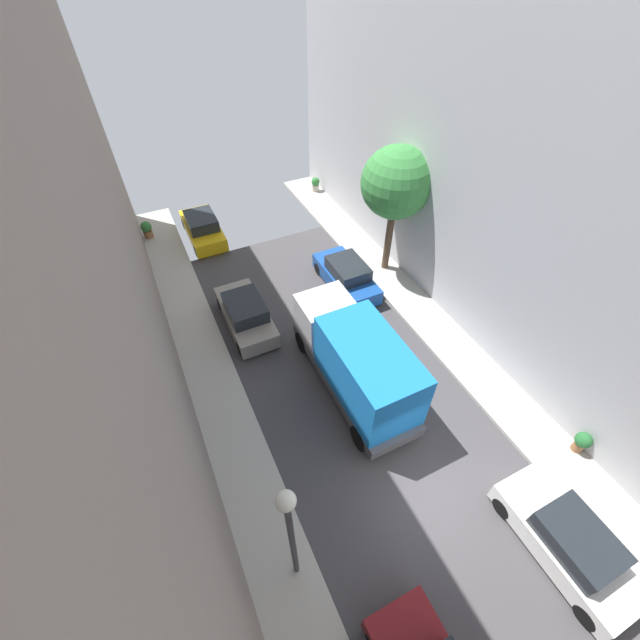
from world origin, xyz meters
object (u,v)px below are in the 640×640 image
(parked_car_left_3, at_px, (203,228))
(parked_car_right_2, at_px, (567,542))
(parked_car_left_2, at_px, (246,314))
(street_tree_1, at_px, (396,183))
(potted_plant_0, at_px, (315,184))
(parked_car_right_3, at_px, (346,276))
(potted_plant_2, at_px, (147,229))
(delivery_truck, at_px, (356,361))
(potted_plant_1, at_px, (582,441))
(lamp_post, at_px, (290,528))

(parked_car_left_3, distance_m, parked_car_right_2, 21.53)
(parked_car_left_2, height_order, street_tree_1, street_tree_1)
(parked_car_left_2, height_order, potted_plant_0, parked_car_left_2)
(parked_car_right_3, distance_m, street_tree_1, 4.90)
(street_tree_1, distance_m, potted_plant_0, 10.10)
(street_tree_1, height_order, potted_plant_0, street_tree_1)
(parked_car_left_3, bearing_deg, parked_car_right_2, -75.47)
(street_tree_1, xyz_separation_m, potted_plant_2, (-10.88, 8.37, -4.20))
(parked_car_right_2, height_order, street_tree_1, street_tree_1)
(parked_car_left_2, distance_m, street_tree_1, 9.02)
(parked_car_left_3, distance_m, potted_plant_2, 3.22)
(delivery_truck, bearing_deg, potted_plant_2, 111.26)
(potted_plant_0, height_order, potted_plant_1, potted_plant_0)
(street_tree_1, bearing_deg, delivery_truck, -130.99)
(potted_plant_0, height_order, potted_plant_2, potted_plant_2)
(parked_car_left_3, distance_m, potted_plant_1, 20.65)
(parked_car_right_2, xyz_separation_m, potted_plant_2, (-8.32, 22.20, -0.04))
(potted_plant_2, bearing_deg, street_tree_1, -37.58)
(delivery_truck, height_order, lamp_post, lamp_post)
(parked_car_right_3, bearing_deg, street_tree_1, 8.82)
(street_tree_1, bearing_deg, parked_car_left_2, -174.13)
(parked_car_left_3, xyz_separation_m, parked_car_right_3, (5.40, -7.41, 0.00))
(street_tree_1, relative_size, potted_plant_1, 7.07)
(potted_plant_2, relative_size, lamp_post, 0.18)
(parked_car_right_2, xyz_separation_m, potted_plant_0, (2.80, 22.99, -0.08))
(street_tree_1, relative_size, potted_plant_0, 6.93)
(parked_car_left_2, bearing_deg, potted_plant_0, 50.59)
(parked_car_left_2, xyz_separation_m, parked_car_left_3, (0.00, 7.83, 0.00))
(parked_car_left_2, height_order, parked_car_right_3, same)
(parked_car_left_3, bearing_deg, street_tree_1, -41.36)
(parked_car_right_3, bearing_deg, potted_plant_2, 133.47)
(parked_car_right_3, height_order, delivery_truck, delivery_truck)
(delivery_truck, bearing_deg, potted_plant_1, -44.87)
(delivery_truck, bearing_deg, parked_car_right_2, -70.83)
(parked_car_right_2, xyz_separation_m, lamp_post, (-7.30, 2.89, 3.01))
(delivery_truck, distance_m, lamp_post, 6.98)
(parked_car_left_2, relative_size, parked_car_right_3, 1.00)
(parked_car_left_2, bearing_deg, potted_plant_2, 107.60)
(delivery_truck, height_order, potted_plant_2, delivery_truck)
(parked_car_left_3, xyz_separation_m, lamp_post, (-1.90, -17.94, 3.01))
(street_tree_1, xyz_separation_m, potted_plant_0, (0.24, 9.17, -4.23))
(parked_car_left_2, bearing_deg, street_tree_1, 5.87)
(parked_car_left_2, xyz_separation_m, parked_car_right_3, (5.40, 0.42, 0.00))
(lamp_post, bearing_deg, parked_car_right_3, 55.28)
(parked_car_left_3, xyz_separation_m, potted_plant_2, (-2.92, 1.36, -0.04))
(parked_car_left_3, height_order, parked_car_right_2, same)
(delivery_truck, xyz_separation_m, lamp_post, (-4.60, -4.87, 1.94))
(potted_plant_0, xyz_separation_m, lamp_post, (-10.10, -20.10, 3.09))
(delivery_truck, bearing_deg, parked_car_left_3, 101.67)
(parked_car_left_2, xyz_separation_m, delivery_truck, (2.70, -5.24, 1.07))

